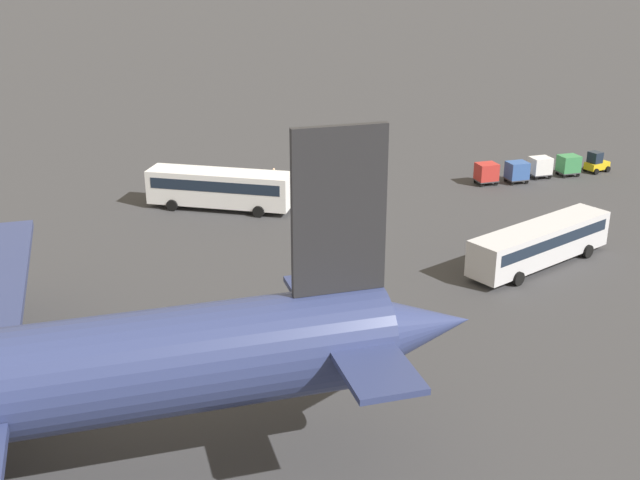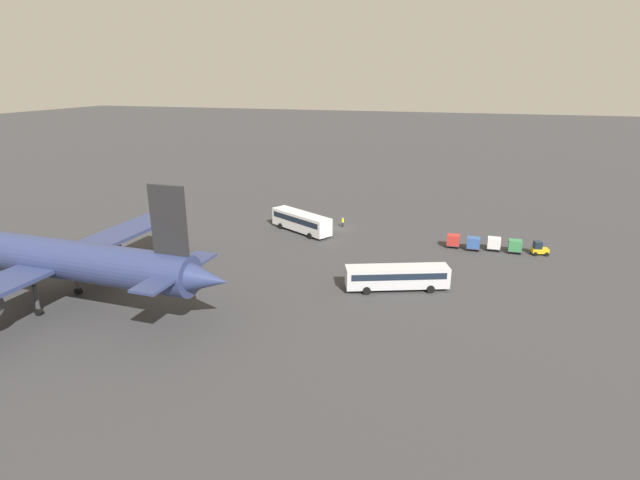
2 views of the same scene
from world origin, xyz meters
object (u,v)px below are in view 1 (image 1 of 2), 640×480
shuttle_bus_near (220,186)px  cargo_cart_green (569,164)px  cargo_cart_red (486,172)px  cargo_cart_white (540,166)px  baggage_tug (596,163)px  shuttle_bus_far (540,241)px  cargo_cart_blue (517,171)px  worker_person (274,177)px

shuttle_bus_near → cargo_cart_green: (-34.68, 0.64, -0.81)m
cargo_cart_red → shuttle_bus_near: bearing=-1.6°
cargo_cart_green → cargo_cart_white: 3.05m
baggage_tug → cargo_cart_white: bearing=-12.6°
shuttle_bus_far → cargo_cart_red: size_ratio=6.35×
shuttle_bus_near → cargo_cart_blue: 28.64m
cargo_cart_white → cargo_cart_blue: 3.14m
worker_person → shuttle_bus_near: bearing=39.0°
cargo_cart_white → cargo_cart_red: bearing=3.2°
cargo_cart_white → worker_person: bearing=-11.8°
cargo_cart_white → cargo_cart_blue: same height
worker_person → cargo_cart_blue: 23.30m
baggage_tug → worker_person: 32.45m
baggage_tug → cargo_cart_white: (6.51, 0.08, 0.25)m
shuttle_bus_far → shuttle_bus_near: bearing=-65.4°
shuttle_bus_near → cargo_cart_blue: bearing=-152.2°
cargo_cart_blue → baggage_tug: bearing=-174.8°
cargo_cart_red → worker_person: bearing=-16.3°
shuttle_bus_near → cargo_cart_blue: shuttle_bus_near is taller
cargo_cart_green → cargo_cart_red: (9.11, 0.08, 0.00)m
shuttle_bus_far → cargo_cart_green: shuttle_bus_far is taller
shuttle_bus_near → cargo_cart_white: 31.65m
shuttle_bus_far → cargo_cart_red: (-5.99, -18.79, -0.65)m
baggage_tug → cargo_cart_white: 6.51m
worker_person → cargo_cart_green: 29.10m
shuttle_bus_far → cargo_cart_blue: (-9.03, -18.34, -0.65)m
cargo_cart_green → shuttle_bus_far: bearing=51.3°
baggage_tug → worker_person: baggage_tug is taller
worker_person → cargo_cart_blue: bearing=164.8°
cargo_cart_red → baggage_tug: bearing=-178.1°
shuttle_bus_far → baggage_tug: size_ratio=4.96×
shuttle_bus_near → cargo_cart_red: 25.59m
cargo_cart_blue → worker_person: bearing=-15.2°
shuttle_bus_far → cargo_cart_green: size_ratio=6.35×
shuttle_bus_near → cargo_cart_blue: (-28.60, 1.17, -0.81)m
baggage_tug → cargo_cart_green: (3.47, 0.34, 0.25)m
baggage_tug → cargo_cart_green: bearing=-7.7°
cargo_cart_white → cargo_cart_blue: size_ratio=1.00×
shuttle_bus_far → baggage_tug: bearing=-154.6°
baggage_tug → worker_person: (32.02, -5.25, -0.07)m
cargo_cart_blue → shuttle_bus_near: bearing=-2.3°
shuttle_bus_near → cargo_cart_white: size_ratio=5.97×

